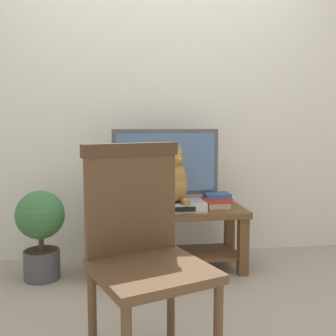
{
  "coord_description": "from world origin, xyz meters",
  "views": [
    {
      "loc": [
        -0.41,
        -2.38,
        1.09
      ],
      "look_at": [
        -0.01,
        0.43,
        0.77
      ],
      "focal_mm": 43.22,
      "sensor_mm": 36.0,
      "label": 1
    }
  ],
  "objects_px": {
    "tv_stand": "(167,228)",
    "media_box": "(174,206)",
    "book_stack": "(217,200)",
    "potted_plant": "(41,228)",
    "cat": "(175,181)",
    "tv": "(166,166)",
    "wooden_chair": "(142,241)"
  },
  "relations": [
    {
      "from": "tv_stand",
      "to": "media_box",
      "type": "height_order",
      "value": "media_box"
    },
    {
      "from": "book_stack",
      "to": "potted_plant",
      "type": "height_order",
      "value": "potted_plant"
    },
    {
      "from": "tv_stand",
      "to": "book_stack",
      "type": "bearing_deg",
      "value": -1.13
    },
    {
      "from": "cat",
      "to": "book_stack",
      "type": "bearing_deg",
      "value": 11.15
    },
    {
      "from": "tv",
      "to": "book_stack",
      "type": "xyz_separation_m",
      "value": [
        0.37,
        -0.08,
        -0.25
      ]
    },
    {
      "from": "media_box",
      "to": "potted_plant",
      "type": "relative_size",
      "value": 0.7
    },
    {
      "from": "media_box",
      "to": "cat",
      "type": "height_order",
      "value": "cat"
    },
    {
      "from": "book_stack",
      "to": "potted_plant",
      "type": "bearing_deg",
      "value": -178.63
    },
    {
      "from": "cat",
      "to": "media_box",
      "type": "bearing_deg",
      "value": 94.92
    },
    {
      "from": "tv",
      "to": "media_box",
      "type": "relative_size",
      "value": 1.8
    },
    {
      "from": "media_box",
      "to": "cat",
      "type": "bearing_deg",
      "value": -85.08
    },
    {
      "from": "cat",
      "to": "tv",
      "type": "bearing_deg",
      "value": 106.6
    },
    {
      "from": "tv_stand",
      "to": "wooden_chair",
      "type": "height_order",
      "value": "wooden_chair"
    },
    {
      "from": "cat",
      "to": "wooden_chair",
      "type": "distance_m",
      "value": 1.1
    },
    {
      "from": "wooden_chair",
      "to": "potted_plant",
      "type": "relative_size",
      "value": 1.6
    },
    {
      "from": "tv",
      "to": "book_stack",
      "type": "bearing_deg",
      "value": -12.7
    },
    {
      "from": "book_stack",
      "to": "tv",
      "type": "bearing_deg",
      "value": 167.3
    },
    {
      "from": "tv",
      "to": "media_box",
      "type": "bearing_deg",
      "value": -72.21
    },
    {
      "from": "tv",
      "to": "potted_plant",
      "type": "bearing_deg",
      "value": -172.65
    },
    {
      "from": "tv_stand",
      "to": "tv",
      "type": "height_order",
      "value": "tv"
    },
    {
      "from": "tv",
      "to": "book_stack",
      "type": "relative_size",
      "value": 3.64
    },
    {
      "from": "tv",
      "to": "potted_plant",
      "type": "xyz_separation_m",
      "value": [
        -0.89,
        -0.11,
        -0.4
      ]
    },
    {
      "from": "cat",
      "to": "potted_plant",
      "type": "distance_m",
      "value": 0.98
    },
    {
      "from": "tv_stand",
      "to": "tv",
      "type": "relative_size",
      "value": 1.46
    },
    {
      "from": "wooden_chair",
      "to": "potted_plant",
      "type": "height_order",
      "value": "wooden_chair"
    },
    {
      "from": "media_box",
      "to": "potted_plant",
      "type": "distance_m",
      "value": 0.94
    },
    {
      "from": "tv_stand",
      "to": "book_stack",
      "type": "xyz_separation_m",
      "value": [
        0.37,
        -0.01,
        0.2
      ]
    },
    {
      "from": "media_box",
      "to": "wooden_chair",
      "type": "height_order",
      "value": "wooden_chair"
    },
    {
      "from": "tv",
      "to": "potted_plant",
      "type": "relative_size",
      "value": 1.26
    },
    {
      "from": "wooden_chair",
      "to": "potted_plant",
      "type": "bearing_deg",
      "value": 119.59
    },
    {
      "from": "tv",
      "to": "cat",
      "type": "bearing_deg",
      "value": -73.4
    },
    {
      "from": "tv",
      "to": "book_stack",
      "type": "height_order",
      "value": "tv"
    }
  ]
}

